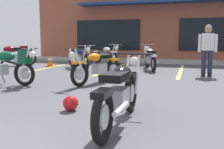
# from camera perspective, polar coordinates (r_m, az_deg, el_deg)

# --- Properties ---
(ground_plane) EXTENTS (80.00, 80.00, 0.00)m
(ground_plane) POSITION_cam_1_polar(r_m,az_deg,el_deg) (5.90, -0.72, -4.23)
(ground_plane) COLOR #47474C
(sidewalk_kerb) EXTENTS (22.00, 1.80, 0.14)m
(sidewalk_kerb) POSITION_cam_1_polar(r_m,az_deg,el_deg) (14.28, 9.57, 2.89)
(sidewalk_kerb) COLOR #A8A59E
(sidewalk_kerb) RESTS_ON ground_plane
(brick_storefront_building) EXTENTS (14.75, 6.43, 3.94)m
(brick_storefront_building) POSITION_cam_1_polar(r_m,az_deg,el_deg) (17.73, 11.11, 9.91)
(brick_storefront_building) COLOR brown
(brick_storefront_building) RESTS_ON ground_plane
(painted_stall_lines) EXTENTS (13.69, 4.80, 0.01)m
(painted_stall_lines) POSITION_cam_1_polar(r_m,az_deg,el_deg) (10.73, 7.22, 1.07)
(painted_stall_lines) COLOR #DBCC4C
(painted_stall_lines) RESTS_ON ground_plane
(motorcycle_foreground_classic) EXTENTS (0.66, 2.11, 0.98)m
(motorcycle_foreground_classic) POSITION_cam_1_polar(r_m,az_deg,el_deg) (3.75, 1.71, -3.86)
(motorcycle_foreground_classic) COLOR black
(motorcycle_foreground_classic) RESTS_ON ground_plane
(motorcycle_red_sportbike) EXTENTS (1.61, 1.69, 0.98)m
(motorcycle_red_sportbike) POSITION_cam_1_polar(r_m,az_deg,el_deg) (12.82, -20.87, 4.04)
(motorcycle_red_sportbike) COLOR black
(motorcycle_red_sportbike) RESTS_ON ground_plane
(motorcycle_black_cruiser) EXTENTS (1.65, 1.65, 0.98)m
(motorcycle_black_cruiser) POSITION_cam_1_polar(r_m,az_deg,el_deg) (10.91, -7.16, 3.60)
(motorcycle_black_cruiser) COLOR black
(motorcycle_black_cruiser) RESTS_ON ground_plane
(motorcycle_blue_standard) EXTENTS (1.74, 1.55, 0.98)m
(motorcycle_blue_standard) POSITION_cam_1_polar(r_m,az_deg,el_deg) (12.73, -1.48, 4.21)
(motorcycle_blue_standard) COLOR black
(motorcycle_blue_standard) RESTS_ON ground_plane
(motorcycle_green_cafe_racer) EXTENTS (1.02, 2.03, 0.98)m
(motorcycle_green_cafe_racer) POSITION_cam_1_polar(r_m,az_deg,el_deg) (7.32, -3.19, 1.72)
(motorcycle_green_cafe_racer) COLOR black
(motorcycle_green_cafe_racer) RESTS_ON ground_plane
(motorcycle_orange_scrambler) EXTENTS (1.00, 2.04, 0.98)m
(motorcycle_orange_scrambler) POSITION_cam_1_polar(r_m,az_deg,el_deg) (10.64, 8.17, 3.48)
(motorcycle_orange_scrambler) COLOR black
(motorcycle_orange_scrambler) RESTS_ON ground_plane
(motorcycle_cream_vintage) EXTENTS (2.11, 0.66, 0.98)m
(motorcycle_cream_vintage) POSITION_cam_1_polar(r_m,az_deg,el_deg) (7.63, -21.87, 1.92)
(motorcycle_cream_vintage) COLOR black
(motorcycle_cream_vintage) RESTS_ON ground_plane
(person_near_building) EXTENTS (0.60, 0.28, 1.68)m
(person_near_building) POSITION_cam_1_polar(r_m,az_deg,el_deg) (9.29, 19.75, 5.55)
(person_near_building) COLOR black
(person_near_building) RESTS_ON ground_plane
(helmet_on_pavement) EXTENTS (0.26, 0.26, 0.26)m
(helmet_on_pavement) POSITION_cam_1_polar(r_m,az_deg,el_deg) (4.58, -8.84, -6.09)
(helmet_on_pavement) COLOR #B71414
(helmet_on_pavement) RESTS_ON ground_plane
(traffic_cone) EXTENTS (0.34, 0.34, 0.53)m
(traffic_cone) POSITION_cam_1_polar(r_m,az_deg,el_deg) (12.09, -13.11, 2.87)
(traffic_cone) COLOR orange
(traffic_cone) RESTS_ON ground_plane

